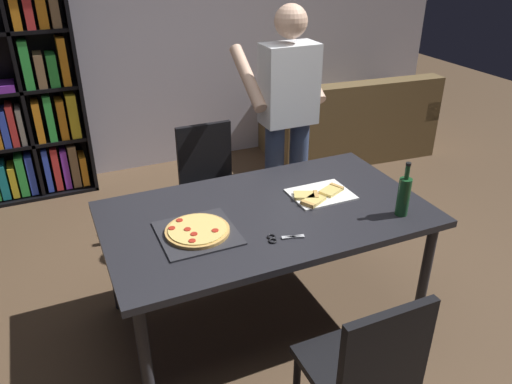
% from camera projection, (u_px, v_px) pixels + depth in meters
% --- Properties ---
extents(ground_plane, '(12.00, 12.00, 0.00)m').
position_uv_depth(ground_plane, '(266.00, 313.00, 3.17)').
color(ground_plane, brown).
extents(back_wall, '(6.40, 0.10, 2.80)m').
position_uv_depth(back_wall, '(149.00, 23.00, 4.63)').
color(back_wall, '#BCB7C6').
rests_on(back_wall, ground_plane).
extents(dining_table, '(1.82, 1.04, 0.75)m').
position_uv_depth(dining_table, '(267.00, 221.00, 2.85)').
color(dining_table, '#232328').
rests_on(dining_table, ground_plane).
extents(chair_near_camera, '(0.42, 0.42, 0.90)m').
position_uv_depth(chair_near_camera, '(366.00, 367.00, 2.12)').
color(chair_near_camera, black).
rests_on(chair_near_camera, ground_plane).
extents(chair_far_side, '(0.42, 0.42, 0.90)m').
position_uv_depth(chair_far_side, '(210.00, 178.00, 3.75)').
color(chair_far_side, black).
rests_on(chair_far_side, ground_plane).
extents(couch, '(1.76, 0.98, 0.85)m').
position_uv_depth(couch, '(349.00, 127.00, 5.32)').
color(couch, brown).
rests_on(couch, ground_plane).
extents(bookshelf, '(1.40, 0.35, 1.95)m').
position_uv_depth(bookshelf, '(2.00, 103.00, 4.20)').
color(bookshelf, black).
rests_on(bookshelf, ground_plane).
extents(person_serving_pizza, '(0.55, 0.54, 1.75)m').
position_uv_depth(person_serving_pizza, '(287.00, 115.00, 3.53)').
color(person_serving_pizza, '#38476B').
rests_on(person_serving_pizza, ground_plane).
extents(pepperoni_pizza_on_tray, '(0.40, 0.40, 0.04)m').
position_uv_depth(pepperoni_pizza_on_tray, '(197.00, 231.00, 2.60)').
color(pepperoni_pizza_on_tray, '#2D2D33').
rests_on(pepperoni_pizza_on_tray, dining_table).
extents(pizza_slices_on_towel, '(0.37, 0.29, 0.03)m').
position_uv_depth(pizza_slices_on_towel, '(319.00, 195.00, 2.97)').
color(pizza_slices_on_towel, white).
rests_on(pizza_slices_on_towel, dining_table).
extents(wine_bottle, '(0.07, 0.07, 0.32)m').
position_uv_depth(wine_bottle, '(404.00, 195.00, 2.73)').
color(wine_bottle, '#194723').
rests_on(wine_bottle, dining_table).
extents(kitchen_scissors, '(0.20, 0.10, 0.01)m').
position_uv_depth(kitchen_scissors, '(280.00, 238.00, 2.56)').
color(kitchen_scissors, silver).
rests_on(kitchen_scissors, dining_table).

